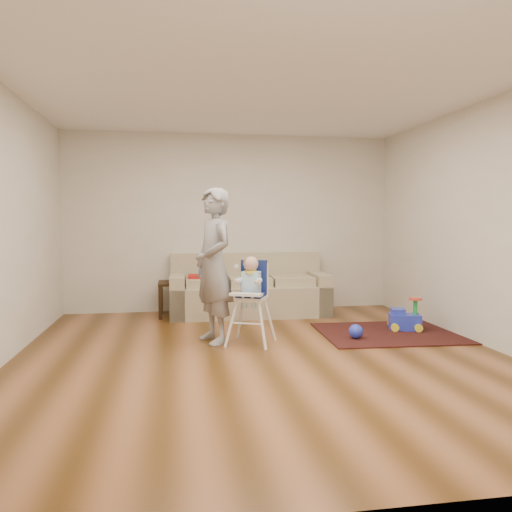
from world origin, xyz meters
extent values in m
plane|color=#482A0D|center=(0.00, 0.00, 0.00)|extent=(5.50, 5.50, 0.00)
cube|color=beige|center=(0.00, 2.75, 1.35)|extent=(5.00, 0.04, 2.70)
cube|color=beige|center=(2.50, 0.00, 1.35)|extent=(0.04, 5.50, 2.70)
cube|color=white|center=(0.00, 0.00, 2.70)|extent=(5.00, 5.50, 0.04)
cube|color=#AF1918|center=(-0.42, 2.25, 0.58)|extent=(0.53, 0.34, 0.04)
cube|color=black|center=(1.78, 0.76, 0.01)|extent=(1.84, 1.42, 0.01)
sphere|color=blue|center=(1.20, 0.54, 0.10)|extent=(0.17, 0.17, 0.17)
cylinder|color=blue|center=(-0.09, 0.45, 0.88)|extent=(0.06, 0.11, 0.01)
imported|color=gray|center=(-0.44, 0.69, 0.88)|extent=(0.62, 0.75, 1.75)
camera|label=1|loc=(-0.88, -4.92, 1.38)|focal=35.00mm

